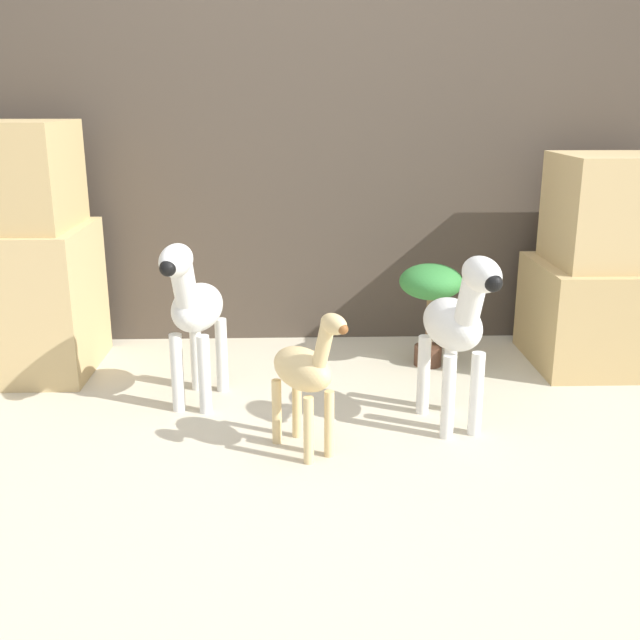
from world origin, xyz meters
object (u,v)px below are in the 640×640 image
Objects in this scene: giraffe_figurine at (305,372)px; potted_palm_front at (431,290)px; zebra_right at (458,325)px; zebra_left at (194,308)px.

giraffe_figurine reaches higher than potted_palm_front.
zebra_right is 1.28× the size of giraffe_figurine.
zebra_right is 0.69m from potted_palm_front.
zebra_right reaches higher than potted_palm_front.
zebra_right is 0.59m from giraffe_figurine.
zebra_right is at bearing -14.63° from zebra_left.
giraffe_figurine is at bearing -45.11° from zebra_left.
potted_palm_front is at bearing 56.21° from giraffe_figurine.
zebra_right is 1.45× the size of potted_palm_front.
zebra_right is at bearing 17.49° from giraffe_figurine.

